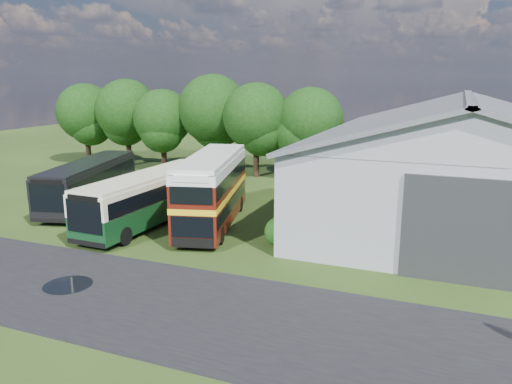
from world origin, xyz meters
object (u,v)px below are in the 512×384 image
at_px(bus_green_single, 150,197).
at_px(bus_dark_single, 89,182).
at_px(storage_shed, 464,156).
at_px(bus_maroon_double, 212,191).

relative_size(bus_green_single, bus_dark_single, 1.00).
height_order(storage_shed, bus_green_single, storage_shed).
bearing_deg(bus_dark_single, bus_maroon_double, -21.63).
height_order(storage_shed, bus_maroon_double, storage_shed).
bearing_deg(storage_shed, bus_green_single, -153.86).
bearing_deg(bus_dark_single, bus_green_single, -34.32).
distance_m(bus_green_single, bus_dark_single, 7.27).
bearing_deg(bus_maroon_double, storage_shed, 13.78).
height_order(bus_maroon_double, bus_dark_single, bus_maroon_double).
xyz_separation_m(storage_shed, bus_green_single, (-18.58, -9.12, -2.42)).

